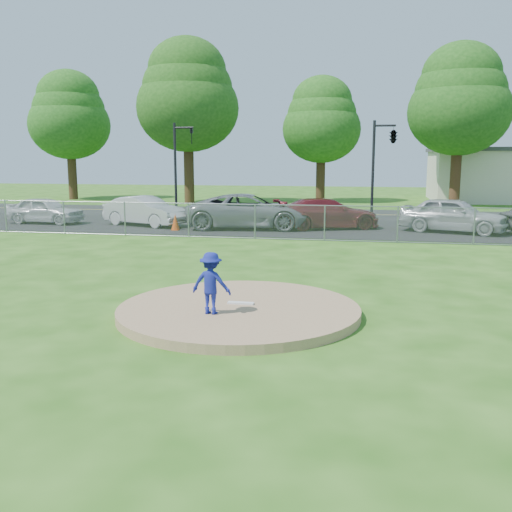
{
  "coord_description": "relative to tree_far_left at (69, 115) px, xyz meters",
  "views": [
    {
      "loc": [
        2.75,
        -12.05,
        3.46
      ],
      "look_at": [
        0.0,
        2.0,
        1.0
      ],
      "focal_mm": 40.0,
      "sensor_mm": 36.0,
      "label": 1
    }
  ],
  "objects": [
    {
      "name": "tree_far_left",
      "position": [
        0.0,
        0.0,
        0.0
      ],
      "size": [
        6.72,
        6.72,
        10.74
      ],
      "color": "#382314",
      "rests_on": "ground"
    },
    {
      "name": "parked_car_white",
      "position": [
        13.43,
        -17.2,
        -6.3
      ],
      "size": [
        4.85,
        3.06,
        1.51
      ],
      "primitive_type": "imported",
      "rotation": [
        0.0,
        0.0,
        1.22
      ],
      "color": "silver",
      "rests_on": "parking_lot"
    },
    {
      "name": "traffic_signal_left",
      "position": [
        13.24,
        -11.0,
        -3.7
      ],
      "size": [
        1.28,
        0.2,
        5.6
      ],
      "color": "black",
      "rests_on": "ground"
    },
    {
      "name": "pitchers_mound",
      "position": [
        22.0,
        -33.0,
        -6.96
      ],
      "size": [
        5.4,
        5.4,
        0.2
      ],
      "primitive_type": "cylinder",
      "color": "#987553",
      "rests_on": "ground"
    },
    {
      "name": "pitcher",
      "position": [
        21.56,
        -33.7,
        -6.2
      ],
      "size": [
        0.89,
        0.57,
        1.32
      ],
      "primitive_type": "imported",
      "rotation": [
        0.0,
        0.0,
        3.05
      ],
      "color": "navy",
      "rests_on": "pitchers_mound"
    },
    {
      "name": "tree_center",
      "position": [
        21.0,
        1.0,
        -0.59
      ],
      "size": [
        6.16,
        6.16,
        9.84
      ],
      "color": "#332012",
      "rests_on": "ground"
    },
    {
      "name": "parked_car_silver",
      "position": [
        7.8,
        -17.3,
        -6.34
      ],
      "size": [
        4.23,
        1.92,
        1.41
      ],
      "primitive_type": "imported",
      "rotation": [
        0.0,
        0.0,
        1.51
      ],
      "color": "silver",
      "rests_on": "parking_lot"
    },
    {
      "name": "parking_lot",
      "position": [
        22.0,
        -16.5,
        -7.05
      ],
      "size": [
        50.0,
        8.0,
        0.01
      ],
      "primitive_type": "cube",
      "color": "black",
      "rests_on": "ground"
    },
    {
      "name": "tree_left",
      "position": [
        11.0,
        -2.0,
        1.18
      ],
      "size": [
        7.84,
        7.84,
        12.53
      ],
      "color": "#352313",
      "rests_on": "ground"
    },
    {
      "name": "pitching_rubber",
      "position": [
        22.0,
        -32.8,
        -6.84
      ],
      "size": [
        0.6,
        0.15,
        0.04
      ],
      "primitive_type": "cube",
      "color": "white",
      "rests_on": "pitchers_mound"
    },
    {
      "name": "parked_car_darkred",
      "position": [
        22.81,
        -16.72,
        -6.3
      ],
      "size": [
        5.57,
        3.79,
        1.5
      ],
      "primitive_type": "imported",
      "rotation": [
        0.0,
        0.0,
        1.93
      ],
      "color": "maroon",
      "rests_on": "parking_lot"
    },
    {
      "name": "ground",
      "position": [
        22.0,
        -23.0,
        -7.06
      ],
      "size": [
        120.0,
        120.0,
        0.0
      ],
      "primitive_type": "plane",
      "color": "#255512",
      "rests_on": "ground"
    },
    {
      "name": "street",
      "position": [
        22.0,
        -9.0,
        -7.06
      ],
      "size": [
        60.0,
        7.0,
        0.01
      ],
      "primitive_type": "cube",
      "color": "black",
      "rests_on": "ground"
    },
    {
      "name": "parked_car_pearl",
      "position": [
        28.73,
        -17.04,
        -6.22
      ],
      "size": [
        5.23,
        3.48,
        1.65
      ],
      "primitive_type": "imported",
      "rotation": [
        0.0,
        0.0,
        1.23
      ],
      "color": "#AFB2B4",
      "rests_on": "parking_lot"
    },
    {
      "name": "traffic_cone",
      "position": [
        15.61,
        -18.77,
        -6.65
      ],
      "size": [
        0.41,
        0.41,
        0.8
      ],
      "primitive_type": "cone",
      "color": "#D6470B",
      "rests_on": "parking_lot"
    },
    {
      "name": "traffic_signal_center",
      "position": [
        25.97,
        -11.0,
        -2.45
      ],
      "size": [
        1.42,
        2.48,
        5.6
      ],
      "color": "black",
      "rests_on": "ground"
    },
    {
      "name": "tree_right",
      "position": [
        31.0,
        -1.0,
        0.59
      ],
      "size": [
        7.28,
        7.28,
        11.63
      ],
      "color": "#3B2215",
      "rests_on": "ground"
    },
    {
      "name": "parked_car_gray",
      "position": [
        19.0,
        -17.39,
        -6.19
      ],
      "size": [
        6.49,
        3.62,
        1.72
      ],
      "primitive_type": "imported",
      "rotation": [
        0.0,
        0.0,
        1.7
      ],
      "color": "gray",
      "rests_on": "parking_lot"
    },
    {
      "name": "chain_link_fence",
      "position": [
        22.0,
        -21.0,
        -6.31
      ],
      "size": [
        40.0,
        0.06,
        1.5
      ],
      "primitive_type": "cube",
      "color": "gray",
      "rests_on": "ground"
    }
  ]
}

